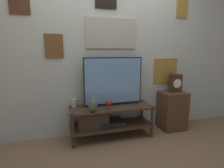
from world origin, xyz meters
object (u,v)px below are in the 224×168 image
object	(u,v)px
candle_jar	(74,103)
decorative_bust	(109,104)
television	(113,81)
vase_urn_stoneware	(93,105)
mantel_clock	(175,83)
vase_slim_bronze	(94,102)

from	to	relation	value
candle_jar	decorative_bust	world-z (taller)	decorative_bust
television	vase_urn_stoneware	world-z (taller)	television
decorative_bust	mantel_clock	distance (m)	1.24
television	vase_slim_bronze	xyz separation A→B (m)	(-0.32, -0.10, -0.27)
vase_slim_bronze	mantel_clock	distance (m)	1.41
decorative_bust	vase_slim_bronze	bearing A→B (deg)	152.07
vase_slim_bronze	decorative_bust	xyz separation A→B (m)	(0.19, -0.10, -0.02)
vase_urn_stoneware	mantel_clock	bearing A→B (deg)	8.27
vase_slim_bronze	vase_urn_stoneware	bearing A→B (deg)	-106.44
vase_urn_stoneware	candle_jar	size ratio (longest dim) A/B	1.55
television	vase_urn_stoneware	size ratio (longest dim) A/B	4.94
mantel_clock	decorative_bust	bearing A→B (deg)	-171.38
television	vase_urn_stoneware	distance (m)	0.51
candle_jar	decorative_bust	bearing A→B (deg)	-30.63
candle_jar	television	bearing A→B (deg)	-6.90
vase_urn_stoneware	decorative_bust	distance (m)	0.23
vase_slim_bronze	decorative_bust	world-z (taller)	vase_slim_bronze
television	vase_slim_bronze	size ratio (longest dim) A/B	4.48
television	candle_jar	distance (m)	0.67
vase_urn_stoneware	candle_jar	distance (m)	0.38
television	candle_jar	size ratio (longest dim) A/B	7.66
candle_jar	decorative_bust	xyz separation A→B (m)	(0.46, -0.27, 0.02)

